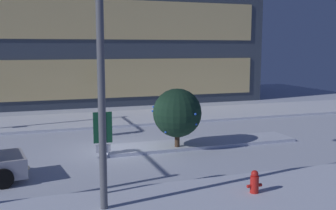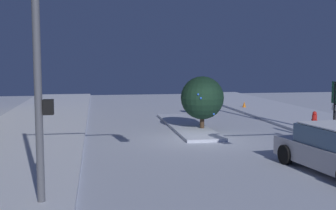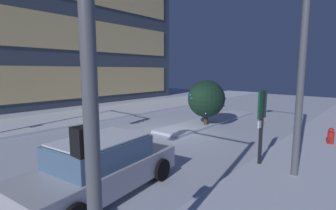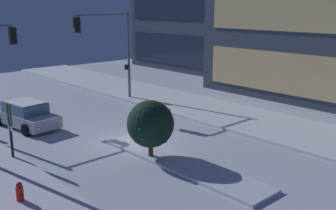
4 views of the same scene
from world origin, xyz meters
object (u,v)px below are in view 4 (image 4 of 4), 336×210
fire_hydrant (20,194)px  parking_info_sign (10,124)px  traffic_light_corner_far_left (109,41)px  decorated_tree_median (150,124)px  car_near (26,115)px

fire_hydrant → parking_info_sign: bearing=161.6°
traffic_light_corner_far_left → fire_hydrant: bearing=43.7°
decorated_tree_median → fire_hydrant: bearing=-88.0°
parking_info_sign → decorated_tree_median: decorated_tree_median is taller
fire_hydrant → parking_info_sign: 4.69m
traffic_light_corner_far_left → fire_hydrant: traffic_light_corner_far_left is taller
car_near → fire_hydrant: car_near is taller
traffic_light_corner_far_left → decorated_tree_median: size_ratio=2.34×
traffic_light_corner_far_left → decorated_tree_median: bearing=64.7°
parking_info_sign → decorated_tree_median: bearing=-37.8°
fire_hydrant → parking_info_sign: parking_info_sign is taller
car_near → traffic_light_corner_far_left: traffic_light_corner_far_left is taller
fire_hydrant → car_near: bearing=155.7°
car_near → decorated_tree_median: size_ratio=1.77×
fire_hydrant → decorated_tree_median: (-0.21, 6.13, 1.24)m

